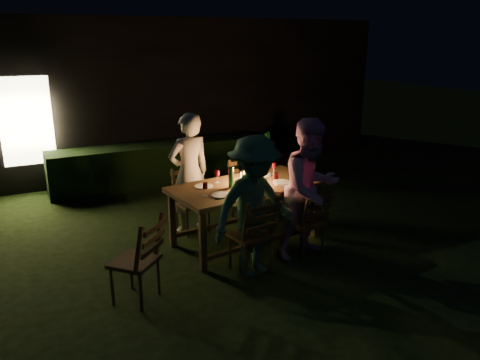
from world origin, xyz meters
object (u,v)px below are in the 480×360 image
chair_far_left (192,212)px  person_house_side (189,173)px  dining_table (246,190)px  chair_far_right (247,200)px  lantern (247,172)px  chair_near_left (252,248)px  chair_near_right (306,233)px  person_opp_left (254,207)px  bottle_bucket_b (268,144)px  side_table (267,158)px  chair_spare (137,274)px  person_opp_right (311,189)px  bottle_table (231,177)px  ice_bucket (267,148)px  bottle_bucket_a (266,146)px

chair_far_left → person_house_side: 0.60m
dining_table → chair_far_right: bearing=54.4°
person_house_side → lantern: size_ratio=5.11×
chair_near_left → chair_far_left: chair_near_left is taller
dining_table → chair_near_right: size_ratio=2.27×
dining_table → person_house_side: person_house_side is taller
lantern → person_opp_left: bearing=-112.2°
bottle_bucket_b → person_house_side: bearing=-148.7°
lantern → side_table: 2.38m
chair_spare → bottle_bucket_b: size_ratio=3.24×
lantern → dining_table: bearing=-127.3°
chair_near_left → chair_spare: chair_near_left is taller
side_table → person_opp_right: bearing=-108.0°
lantern → side_table: size_ratio=0.49×
bottle_table → ice_bucket: size_ratio=0.93×
person_opp_left → lantern: size_ratio=4.96×
chair_near_right → chair_spare: size_ratio=0.93×
person_house_side → person_opp_right: 1.87m
chair_spare → bottle_bucket_a: bearing=-2.6°
chair_far_left → chair_far_right: (0.99, 0.13, -0.00)m
lantern → ice_bucket: size_ratio=1.17×
chair_far_left → person_opp_right: person_opp_right is taller
chair_near_right → person_house_side: person_house_side is taller
side_table → bottle_bucket_b: bottle_bucket_b is taller
chair_near_right → person_opp_right: (0.01, -0.05, 0.64)m
chair_near_right → side_table: bearing=63.3°
chair_far_left → lantern: size_ratio=2.81×
person_opp_right → person_house_side: bearing=118.8°
lantern → chair_near_right: bearing=-56.3°
dining_table → person_opp_left: 0.94m
chair_near_left → bottle_bucket_a: bearing=51.6°
chair_near_left → chair_spare: bearing=175.4°
chair_near_left → bottle_table: (0.10, 0.79, 0.68)m
chair_far_left → chair_near_left: bearing=91.1°
dining_table → bottle_bucket_b: bearing=45.6°
chair_far_right → person_opp_left: person_opp_left is taller
ice_bucket → bottle_bucket_b: size_ratio=0.94×
chair_near_left → lantern: bearing=60.2°
person_opp_left → lantern: 1.01m
chair_far_right → chair_far_left: bearing=1.5°
chair_near_left → bottle_table: bearing=77.0°
dining_table → side_table: dining_table is taller
chair_near_left → ice_bucket: chair_near_left is taller
bottle_bucket_a → chair_near_right: bearing=-107.7°
dining_table → chair_far_left: (-0.55, 0.70, -0.48)m
chair_far_left → bottle_bucket_a: 2.35m
chair_near_left → person_opp_right: size_ratio=0.56×
side_table → bottle_bucket_b: size_ratio=2.24×
bottle_bucket_b → chair_spare: bearing=-138.9°
person_house_side → chair_spare: bearing=45.0°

